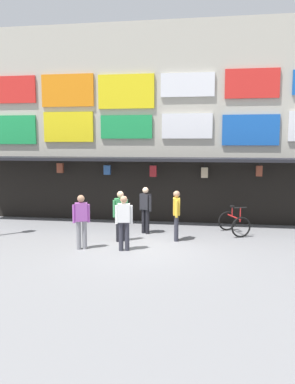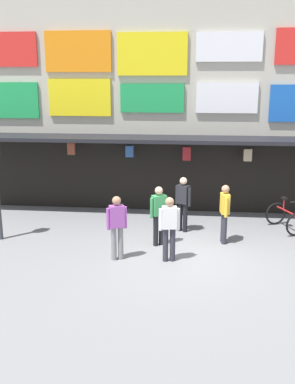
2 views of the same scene
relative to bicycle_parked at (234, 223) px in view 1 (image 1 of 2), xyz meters
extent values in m
plane|color=slate|center=(-3.05, -2.22, -0.39)|extent=(80.00, 80.00, 0.00)
cube|color=#B2AD9E|center=(-3.05, 2.38, 3.61)|extent=(18.00, 1.20, 8.00)
cube|color=black|center=(-3.05, 1.08, 2.21)|extent=(15.30, 1.40, 0.12)
cube|color=red|center=(-9.20, 1.73, 5.06)|extent=(2.13, 0.08, 1.12)
cube|color=orange|center=(-6.74, 1.73, 4.98)|extent=(2.22, 0.08, 1.31)
cube|color=yellow|center=(-4.28, 1.73, 4.89)|extent=(2.30, 0.08, 1.35)
cube|color=white|center=(-1.82, 1.73, 5.10)|extent=(2.11, 0.08, 0.92)
cube|color=red|center=(0.64, 1.73, 5.09)|extent=(2.05, 0.08, 1.11)
cube|color=green|center=(-9.20, 1.73, 3.39)|extent=(2.03, 0.08, 1.21)
cube|color=yellow|center=(-6.74, 1.73, 3.49)|extent=(2.13, 0.08, 1.24)
cube|color=green|center=(-4.28, 1.73, 3.48)|extent=(2.13, 0.08, 0.94)
cube|color=white|center=(-1.82, 1.73, 3.51)|extent=(2.00, 0.08, 0.99)
cube|color=blue|center=(0.64, 1.73, 3.34)|extent=(2.17, 0.08, 1.18)
cylinder|color=black|center=(-6.98, 1.29, 2.08)|extent=(0.02, 0.02, 0.14)
cube|color=brown|center=(-6.98, 1.29, 1.81)|extent=(0.25, 0.15, 0.40)
cylinder|color=black|center=(-4.99, 1.31, 2.04)|extent=(0.02, 0.02, 0.20)
cube|color=#2D5693|center=(-4.99, 1.31, 1.75)|extent=(0.26, 0.16, 0.38)
cylinder|color=black|center=(-3.08, 1.10, 2.05)|extent=(0.02, 0.02, 0.19)
cube|color=maroon|center=(-3.08, 1.10, 1.74)|extent=(0.26, 0.16, 0.43)
cylinder|color=black|center=(-1.09, 1.36, 2.02)|extent=(0.02, 0.02, 0.26)
cube|color=tan|center=(-1.09, 1.36, 1.69)|extent=(0.26, 0.16, 0.40)
cylinder|color=black|center=(0.95, 1.19, 2.07)|extent=(0.02, 0.02, 0.16)
cube|color=brown|center=(0.95, 1.19, 1.79)|extent=(0.23, 0.14, 0.40)
cube|color=black|center=(-3.05, 1.76, 0.86)|extent=(15.30, 0.04, 2.50)
torus|color=black|center=(0.21, -0.50, -0.03)|extent=(0.69, 0.33, 0.72)
torus|color=black|center=(-0.21, 0.51, -0.03)|extent=(0.69, 0.33, 0.72)
cylinder|color=#B21E1E|center=(0.00, 0.00, 0.22)|extent=(0.42, 0.93, 0.05)
cylinder|color=#B21E1E|center=(-0.06, 0.16, 0.39)|extent=(0.04, 0.04, 0.35)
cube|color=black|center=(-0.06, 0.16, 0.58)|extent=(0.17, 0.22, 0.06)
cylinder|color=#B21E1E|center=(0.18, -0.43, 0.39)|extent=(0.04, 0.04, 0.50)
cylinder|color=black|center=(0.18, -0.43, 0.64)|extent=(0.42, 0.20, 0.04)
cylinder|color=black|center=(-3.85, -1.69, 0.05)|extent=(0.14, 0.14, 0.88)
cylinder|color=black|center=(-3.70, -1.59, 0.05)|extent=(0.14, 0.14, 0.88)
cube|color=#388E51|center=(-3.77, -1.64, 0.77)|extent=(0.42, 0.39, 0.56)
sphere|color=tan|center=(-3.77, -1.64, 1.18)|extent=(0.22, 0.22, 0.22)
cylinder|color=#388E51|center=(-3.96, -1.77, 0.72)|extent=(0.09, 0.09, 0.56)
cylinder|color=#388E51|center=(-3.59, -1.52, 0.72)|extent=(0.09, 0.09, 0.56)
cylinder|color=gray|center=(-4.67, -2.71, 0.05)|extent=(0.14, 0.14, 0.88)
cylinder|color=gray|center=(-4.83, -2.78, 0.05)|extent=(0.14, 0.14, 0.88)
cube|color=#9E4CA8|center=(-4.75, -2.74, 0.77)|extent=(0.42, 0.34, 0.56)
sphere|color=#A87A5B|center=(-4.75, -2.74, 1.18)|extent=(0.22, 0.22, 0.22)
cylinder|color=#9E4CA8|center=(-4.55, -2.66, 0.72)|extent=(0.09, 0.09, 0.56)
cylinder|color=#9E4CA8|center=(-4.95, -2.83, 0.72)|extent=(0.09, 0.09, 0.56)
cylinder|color=#2D2D38|center=(-3.34, -2.69, 0.05)|extent=(0.14, 0.14, 0.88)
cylinder|color=#2D2D38|center=(-3.51, -2.72, 0.05)|extent=(0.14, 0.14, 0.88)
cube|color=white|center=(-3.43, -2.71, 0.77)|extent=(0.39, 0.28, 0.56)
sphere|color=#A87A5B|center=(-3.43, -2.71, 1.18)|extent=(0.22, 0.22, 0.22)
cylinder|color=white|center=(-3.21, -2.67, 0.72)|extent=(0.09, 0.09, 0.56)
cylinder|color=white|center=(-3.64, -2.75, 0.72)|extent=(0.09, 0.09, 0.56)
cylinder|color=#2D2D38|center=(-1.97, -1.19, 0.05)|extent=(0.14, 0.14, 0.88)
cylinder|color=#2D2D38|center=(-1.95, -1.36, 0.05)|extent=(0.14, 0.14, 0.88)
cube|color=gold|center=(-1.96, -1.27, 0.77)|extent=(0.26, 0.38, 0.56)
sphere|color=#A87A5B|center=(-1.96, -1.27, 1.18)|extent=(0.22, 0.22, 0.22)
cylinder|color=gold|center=(-1.99, -1.06, 0.72)|extent=(0.09, 0.09, 0.56)
cylinder|color=gold|center=(-1.94, -1.49, 0.72)|extent=(0.09, 0.09, 0.56)
cylinder|color=black|center=(-3.22, -0.37, 0.05)|extent=(0.14, 0.14, 0.88)
cylinder|color=black|center=(-3.06, -0.46, 0.05)|extent=(0.14, 0.14, 0.88)
cube|color=#232328|center=(-3.14, -0.42, 0.77)|extent=(0.42, 0.37, 0.56)
sphere|color=beige|center=(-3.14, -0.42, 1.18)|extent=(0.22, 0.22, 0.22)
cylinder|color=#232328|center=(-3.33, -0.31, 0.72)|extent=(0.09, 0.09, 0.56)
cylinder|color=#232328|center=(-2.95, -0.53, 0.72)|extent=(0.09, 0.09, 0.56)
camera|label=1|loc=(-0.95, -13.91, 2.90)|focal=36.30mm
camera|label=2|loc=(-2.90, -13.12, 4.14)|focal=41.08mm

